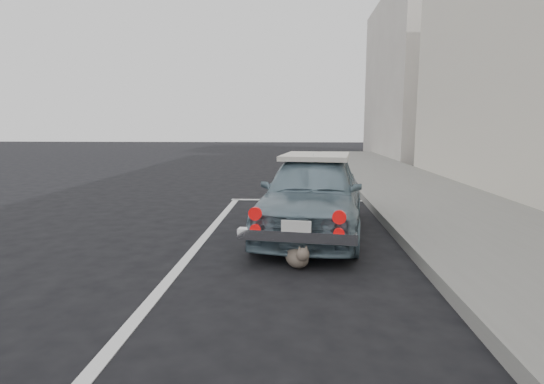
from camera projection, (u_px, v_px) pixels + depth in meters
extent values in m
plane|color=black|center=(230.00, 374.00, 2.74)|extent=(80.00, 80.00, 0.00)
cube|color=#1534B0|center=(454.00, 15.00, 11.61)|extent=(0.10, 2.00, 1.60)
cube|color=#BCB3AA|center=(415.00, 78.00, 21.46)|extent=(3.50, 10.00, 8.00)
cube|color=silver|center=(301.00, 200.00, 9.12)|extent=(3.00, 0.12, 0.01)
cube|color=silver|center=(199.00, 244.00, 5.75)|extent=(0.12, 7.00, 0.01)
imported|color=slate|center=(313.00, 193.00, 6.28)|extent=(1.87, 3.64, 1.19)
cube|color=beige|center=(316.00, 157.00, 6.53)|extent=(1.16, 1.45, 0.07)
cube|color=silver|center=(297.00, 236.00, 4.67)|extent=(1.33, 0.31, 0.12)
cube|color=white|center=(296.00, 228.00, 4.62)|extent=(0.33, 0.07, 0.17)
cylinder|color=red|center=(255.00, 214.00, 4.70)|extent=(0.15, 0.06, 0.15)
cylinder|color=red|center=(339.00, 217.00, 4.52)|extent=(0.15, 0.06, 0.15)
cylinder|color=red|center=(255.00, 229.00, 4.73)|extent=(0.12, 0.06, 0.12)
cylinder|color=red|center=(339.00, 234.00, 4.54)|extent=(0.12, 0.06, 0.12)
ellipsoid|color=#77675A|center=(297.00, 256.00, 4.79)|extent=(0.37, 0.45, 0.23)
sphere|color=#77675A|center=(303.00, 254.00, 4.62)|extent=(0.15, 0.15, 0.15)
cone|color=#77675A|center=(299.00, 248.00, 4.59)|extent=(0.05, 0.05, 0.06)
cone|color=#77675A|center=(306.00, 247.00, 4.62)|extent=(0.05, 0.05, 0.06)
cylinder|color=#77675A|center=(295.00, 258.00, 5.00)|extent=(0.20, 0.20, 0.03)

